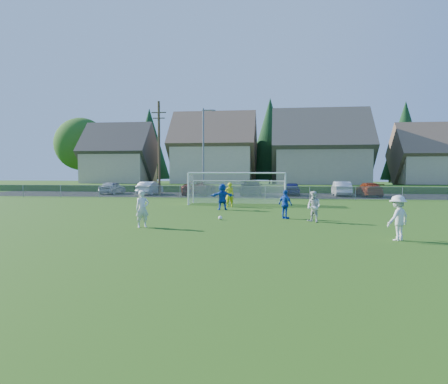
{
  "coord_description": "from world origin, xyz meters",
  "views": [
    {
      "loc": [
        2.95,
        -14.69,
        2.66
      ],
      "look_at": [
        0.0,
        8.0,
        1.4
      ],
      "focal_mm": 32.0,
      "sensor_mm": 36.0,
      "label": 1
    }
  ],
  "objects_px": {
    "player_white_a": "(142,209)",
    "car_d": "(251,188)",
    "car_c": "(200,188)",
    "soccer_goal": "(237,183)",
    "soccer_ball": "(220,218)",
    "car_f": "(341,189)",
    "player_blue_b": "(222,197)",
    "goalkeeper": "(230,195)",
    "car_e": "(292,189)",
    "car_g": "(369,190)",
    "player_white_b": "(314,207)",
    "player_blue_a": "(285,204)",
    "car_a": "(112,188)",
    "car_b": "(150,188)",
    "player_white_c": "(398,218)"
  },
  "relations": [
    {
      "from": "player_white_b",
      "to": "car_g",
      "type": "distance_m",
      "value": 22.22
    },
    {
      "from": "car_e",
      "to": "soccer_goal",
      "type": "bearing_deg",
      "value": 69.15
    },
    {
      "from": "soccer_ball",
      "to": "car_g",
      "type": "bearing_deg",
      "value": 59.41
    },
    {
      "from": "player_white_b",
      "to": "soccer_goal",
      "type": "xyz_separation_m",
      "value": [
        -4.88,
        10.08,
        0.83
      ]
    },
    {
      "from": "player_white_c",
      "to": "car_b",
      "type": "distance_m",
      "value": 31.73
    },
    {
      "from": "player_blue_b",
      "to": "goalkeeper",
      "type": "bearing_deg",
      "value": -106.6
    },
    {
      "from": "car_e",
      "to": "car_f",
      "type": "bearing_deg",
      "value": 179.85
    },
    {
      "from": "player_blue_b",
      "to": "goalkeeper",
      "type": "height_order",
      "value": "goalkeeper"
    },
    {
      "from": "player_white_a",
      "to": "car_d",
      "type": "relative_size",
      "value": 0.31
    },
    {
      "from": "player_blue_a",
      "to": "car_d",
      "type": "bearing_deg",
      "value": -35.91
    },
    {
      "from": "player_blue_a",
      "to": "car_g",
      "type": "distance_m",
      "value": 21.55
    },
    {
      "from": "car_d",
      "to": "player_blue_b",
      "type": "bearing_deg",
      "value": 83.98
    },
    {
      "from": "car_c",
      "to": "soccer_goal",
      "type": "height_order",
      "value": "soccer_goal"
    },
    {
      "from": "soccer_ball",
      "to": "goalkeeper",
      "type": "relative_size",
      "value": 0.13
    },
    {
      "from": "soccer_ball",
      "to": "player_white_c",
      "type": "xyz_separation_m",
      "value": [
        7.51,
        -5.3,
        0.75
      ]
    },
    {
      "from": "soccer_ball",
      "to": "player_white_a",
      "type": "distance_m",
      "value": 4.59
    },
    {
      "from": "car_c",
      "to": "goalkeeper",
      "type": "bearing_deg",
      "value": 114.27
    },
    {
      "from": "soccer_ball",
      "to": "car_c",
      "type": "relative_size",
      "value": 0.04
    },
    {
      "from": "soccer_ball",
      "to": "car_e",
      "type": "bearing_deg",
      "value": 77.81
    },
    {
      "from": "car_e",
      "to": "car_f",
      "type": "height_order",
      "value": "car_f"
    },
    {
      "from": "car_e",
      "to": "car_f",
      "type": "distance_m",
      "value": 5.02
    },
    {
      "from": "soccer_ball",
      "to": "car_b",
      "type": "distance_m",
      "value": 23.31
    },
    {
      "from": "car_a",
      "to": "car_b",
      "type": "relative_size",
      "value": 0.95
    },
    {
      "from": "car_b",
      "to": "car_f",
      "type": "xyz_separation_m",
      "value": [
        20.25,
        0.57,
        0.04
      ]
    },
    {
      "from": "car_b",
      "to": "player_blue_a",
      "type": "bearing_deg",
      "value": 129.23
    },
    {
      "from": "car_g",
      "to": "car_c",
      "type": "bearing_deg",
      "value": -2.91
    },
    {
      "from": "car_f",
      "to": "soccer_goal",
      "type": "relative_size",
      "value": 0.61
    },
    {
      "from": "soccer_ball",
      "to": "car_g",
      "type": "xyz_separation_m",
      "value": [
        12.21,
        20.65,
        0.58
      ]
    },
    {
      "from": "player_white_b",
      "to": "car_a",
      "type": "height_order",
      "value": "player_white_b"
    },
    {
      "from": "soccer_ball",
      "to": "car_f",
      "type": "xyz_separation_m",
      "value": [
        9.65,
        21.32,
        0.64
      ]
    },
    {
      "from": "car_a",
      "to": "car_b",
      "type": "height_order",
      "value": "car_b"
    },
    {
      "from": "player_white_b",
      "to": "soccer_goal",
      "type": "distance_m",
      "value": 11.23
    },
    {
      "from": "player_white_a",
      "to": "soccer_ball",
      "type": "bearing_deg",
      "value": 10.17
    },
    {
      "from": "player_blue_a",
      "to": "soccer_goal",
      "type": "bearing_deg",
      "value": -23.19
    },
    {
      "from": "player_white_a",
      "to": "car_d",
      "type": "height_order",
      "value": "player_white_a"
    },
    {
      "from": "player_blue_b",
      "to": "car_f",
      "type": "relative_size",
      "value": 0.39
    },
    {
      "from": "goalkeeper",
      "to": "car_a",
      "type": "bearing_deg",
      "value": -61.61
    },
    {
      "from": "car_g",
      "to": "soccer_goal",
      "type": "relative_size",
      "value": 0.64
    },
    {
      "from": "player_blue_a",
      "to": "car_e",
      "type": "xyz_separation_m",
      "value": [
        1.17,
        20.46,
        -0.1
      ]
    },
    {
      "from": "player_blue_a",
      "to": "car_c",
      "type": "distance_m",
      "value": 21.58
    },
    {
      "from": "soccer_ball",
      "to": "player_blue_a",
      "type": "relative_size",
      "value": 0.14
    },
    {
      "from": "car_e",
      "to": "car_g",
      "type": "bearing_deg",
      "value": 175.14
    },
    {
      "from": "player_white_b",
      "to": "car_a",
      "type": "bearing_deg",
      "value": 178.52
    },
    {
      "from": "player_blue_a",
      "to": "car_a",
      "type": "bearing_deg",
      "value": -2.48
    },
    {
      "from": "goalkeeper",
      "to": "car_g",
      "type": "bearing_deg",
      "value": -152.08
    },
    {
      "from": "player_white_b",
      "to": "car_a",
      "type": "xyz_separation_m",
      "value": [
        -19.98,
        21.7,
        -0.1
      ]
    },
    {
      "from": "car_b",
      "to": "soccer_ball",
      "type": "bearing_deg",
      "value": 120.91
    },
    {
      "from": "player_blue_a",
      "to": "goalkeeper",
      "type": "xyz_separation_m",
      "value": [
        -3.83,
        6.55,
        0.08
      ]
    },
    {
      "from": "player_white_a",
      "to": "car_g",
      "type": "distance_m",
      "value": 28.4
    },
    {
      "from": "car_c",
      "to": "soccer_goal",
      "type": "xyz_separation_m",
      "value": [
        5.1,
        -11.0,
        0.85
      ]
    }
  ]
}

